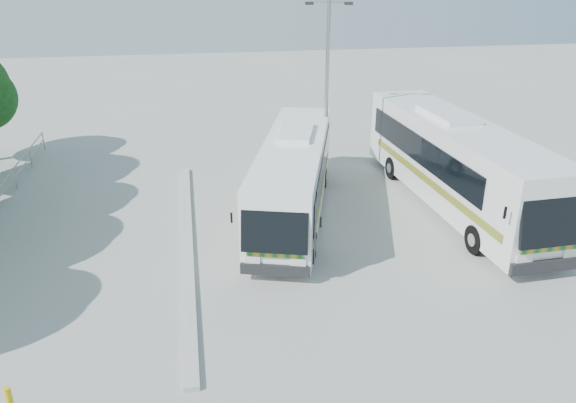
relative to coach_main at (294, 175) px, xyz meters
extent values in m
plane|color=#A2A29D|center=(-2.08, -3.92, -1.72)|extent=(100.00, 100.00, 0.00)
cube|color=#B2B2AD|center=(-4.38, -1.92, -1.65)|extent=(0.40, 16.00, 0.15)
cylinder|color=gray|center=(-12.08, 10.08, -1.22)|extent=(0.06, 0.06, 1.00)
cube|color=white|center=(0.01, 0.03, 0.01)|extent=(5.42, 11.28, 2.82)
cube|color=black|center=(-1.60, -5.30, 0.36)|extent=(2.16, 1.02, 1.79)
cube|color=black|center=(-0.95, 0.90, 0.36)|extent=(2.61, 8.50, 1.02)
cube|color=black|center=(1.29, 0.22, 0.36)|extent=(2.61, 8.50, 1.02)
cube|color=#0E632A|center=(-1.20, 0.10, -0.52)|extent=(2.81, 9.20, 0.26)
cylinder|color=black|center=(-2.03, -3.12, -1.26)|extent=(0.53, 0.96, 0.92)
cylinder|color=black|center=(-0.03, -3.72, -1.26)|extent=(0.53, 0.96, 0.92)
cylinder|color=black|center=(-0.08, 3.33, -1.26)|extent=(0.53, 0.96, 0.92)
cylinder|color=black|center=(1.92, 2.73, -1.26)|extent=(0.53, 0.96, 0.92)
cube|color=silver|center=(6.80, -0.31, 0.27)|extent=(3.17, 12.86, 3.24)
cube|color=black|center=(7.06, -6.72, 0.67)|extent=(2.46, 0.58, 2.06)
cube|color=black|center=(5.43, 0.28, 0.67)|extent=(0.46, 10.21, 1.17)
cube|color=black|center=(8.13, 0.39, 0.67)|extent=(0.46, 10.21, 1.17)
cube|color=#0D5B2B|center=(5.46, -0.68, -0.34)|extent=(0.47, 11.06, 0.30)
cylinder|color=black|center=(5.77, -4.50, -1.19)|extent=(0.36, 1.08, 1.06)
cylinder|color=black|center=(8.17, -4.40, -1.19)|extent=(0.36, 1.08, 1.06)
cylinder|color=black|center=(5.46, 3.26, -1.19)|extent=(0.36, 1.08, 1.06)
cylinder|color=black|center=(7.86, 3.36, -1.19)|extent=(0.36, 1.08, 1.06)
cylinder|color=#979AA0|center=(2.15, 3.46, 2.43)|extent=(0.20, 0.20, 8.30)
cylinder|color=#979AA0|center=(2.15, 3.46, 6.37)|extent=(1.64, 0.44, 0.08)
cube|color=black|center=(1.34, 3.63, 6.32)|extent=(0.39, 0.26, 0.12)
cube|color=black|center=(2.96, 3.28, 6.32)|extent=(0.39, 0.26, 0.12)
camera|label=1|loc=(-3.97, -20.88, 7.89)|focal=35.00mm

